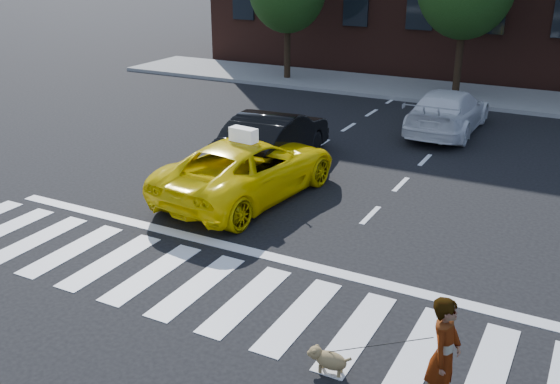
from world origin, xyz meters
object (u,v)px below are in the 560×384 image
object	(u,v)px
taxi	(249,168)
white_suv	(448,111)
black_sedan	(274,138)
dog	(328,359)
woman	(444,355)

from	to	relation	value
taxi	white_suv	distance (m)	8.29
taxi	black_sedan	xyz separation A→B (m)	(-0.60, 2.37, 0.04)
dog	woman	bearing A→B (deg)	-5.56
taxi	woman	size ratio (longest dim) A/B	3.14
woman	taxi	bearing A→B (deg)	52.87
black_sedan	woman	distance (m)	10.06
black_sedan	white_suv	bearing A→B (deg)	-125.94
taxi	woman	xyz separation A→B (m)	(5.95, -5.26, 0.10)
taxi	woman	bearing A→B (deg)	144.82
black_sedan	woman	world-z (taller)	woman
taxi	white_suv	world-z (taller)	taxi
woman	dog	bearing A→B (deg)	94.53
black_sedan	white_suv	xyz separation A→B (m)	(3.40, 5.44, -0.05)
white_suv	woman	xyz separation A→B (m)	(3.15, -13.06, 0.12)
woman	dog	world-z (taller)	woman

